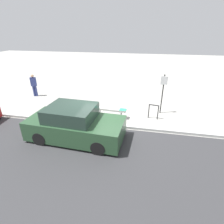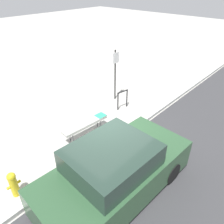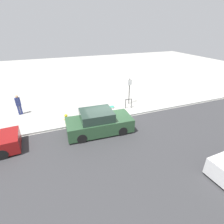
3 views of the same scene
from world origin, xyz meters
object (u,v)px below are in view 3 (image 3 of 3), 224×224
Objects in this scene: bench at (103,108)px; parked_car_near at (99,123)px; bike_rack at (129,103)px; fire_hydrant at (66,119)px; sign_post at (129,89)px; pedestrian at (18,104)px.

parked_car_near is at bearing -111.10° from bench.
bike_rack reaches higher than fire_hydrant.
sign_post is at bearing 44.63° from parked_car_near.
bench is 1.11× the size of pedestrian.
bench is 2.36m from bike_rack.
pedestrian is (-8.94, 1.21, -0.52)m from sign_post.
bike_rack is at bearing -20.54° from pedestrian.
sign_post is 0.53× the size of parked_car_near.
sign_post is 1.42× the size of pedestrian.
pedestrian is at bearing 172.28° from sign_post.
sign_post reaches higher than bench.
bench is 0.78× the size of sign_post.
sign_post is 5.26m from parked_car_near.
parked_car_near is (1.85, -1.84, 0.28)m from fire_hydrant.
bench is at bearing -173.62° from bike_rack.
pedestrian is at bearing 138.45° from fire_hydrant.
bench is at bearing 10.52° from fire_hydrant.
bike_rack is at bearing 40.49° from parked_car_near.
parked_car_near reaches higher than bench.
sign_post is at bearing 61.55° from bike_rack.
sign_post is at bearing 24.97° from bench.
fire_hydrant is at bearing -165.56° from bench.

